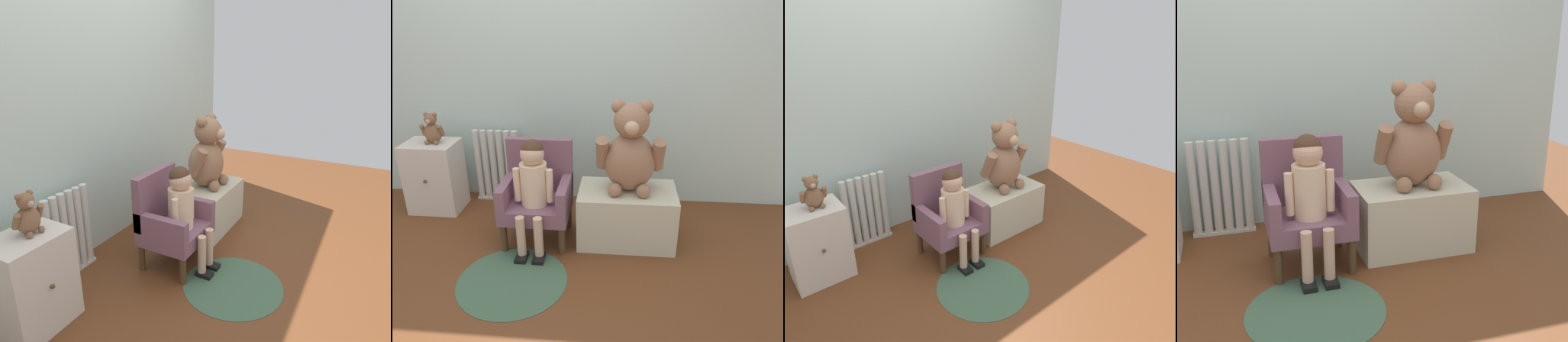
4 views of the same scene
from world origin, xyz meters
The scene contains 10 objects.
ground_plane centered at (0.00, 0.00, 0.00)m, with size 6.00×6.00×0.00m, color brown.
back_wall centered at (0.00, 1.09, 1.20)m, with size 3.80×0.05×2.40m, color silver.
radiator centered at (-0.47, 0.96, 0.29)m, with size 0.37×0.05×0.59m.
small_dresser centered at (-0.91, 0.77, 0.27)m, with size 0.38×0.32×0.54m.
child_armchair centered at (-0.04, 0.46, 0.33)m, with size 0.44×0.39×0.67m.
child_figure centered at (-0.04, 0.35, 0.47)m, with size 0.25×0.35×0.73m.
low_bench centered at (0.56, 0.46, 0.19)m, with size 0.63×0.39×0.37m, color beige.
large_teddy_bear centered at (0.57, 0.48, 0.63)m, with size 0.43×0.30×0.59m.
small_teddy_bear centered at (-0.87, 0.77, 0.65)m, with size 0.17×0.12×0.23m.
floor_rug centered at (-0.09, -0.05, 0.00)m, with size 0.64×0.64×0.01m, color #3F5D44.
Camera 2 is at (0.51, -1.78, 1.46)m, focal length 35.00 mm.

